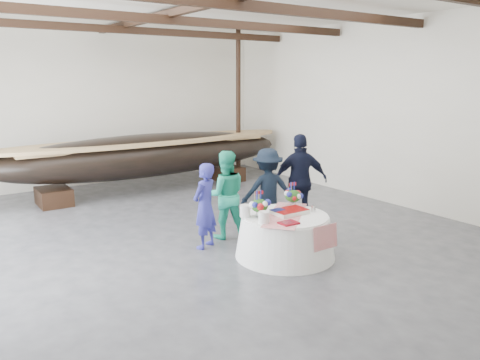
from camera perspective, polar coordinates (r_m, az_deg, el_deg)
floor at (r=9.43m, az=-3.60°, el=-6.74°), size 10.00×12.00×0.01m
wall_back at (r=14.43m, az=-16.19°, el=8.57°), size 10.00×0.02×4.50m
wall_right at (r=12.27m, az=16.91°, el=7.94°), size 0.02×12.00×4.50m
pavilion_structure at (r=9.60m, az=-6.30°, el=17.79°), size 9.80×11.76×4.50m
longboat_display at (r=13.04m, az=-11.07°, el=3.01°), size 8.50×1.70×1.59m
banquet_table at (r=8.29m, az=5.52°, el=-6.77°), size 1.75×1.75×0.75m
tabletop_items at (r=8.23m, az=4.56°, el=-3.05°), size 1.58×1.47×0.40m
guest_woman_blue at (r=8.57m, az=-4.32°, el=-3.17°), size 0.69×0.60×1.59m
guest_woman_teal at (r=9.08m, az=-1.83°, el=-1.80°), size 1.03×0.94×1.73m
guest_man_left at (r=9.48m, az=3.37°, el=-1.26°), size 1.25×0.96×1.71m
guest_man_right at (r=9.84m, az=7.36°, el=-0.08°), size 1.24×0.94×1.96m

